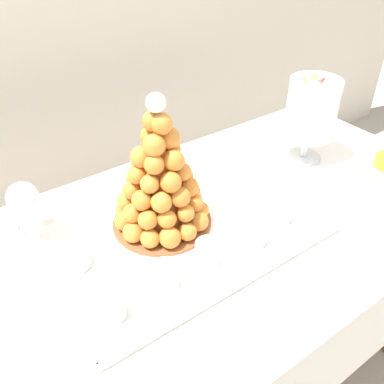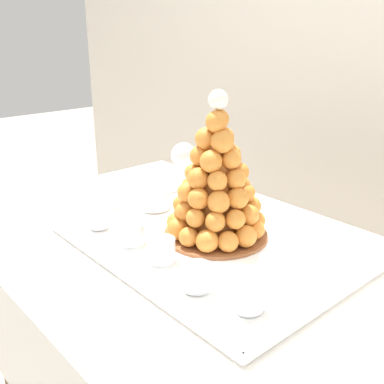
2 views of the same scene
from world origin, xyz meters
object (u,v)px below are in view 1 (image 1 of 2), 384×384
Objects in this scene: serving_tray at (180,232)px; creme_brulee_ramekin at (73,260)px; macaron_goblet at (312,109)px; dessert_cup_left at (114,307)px; dessert_cup_mid_left at (166,275)px; croquembouche at (160,180)px; dessert_cup_mid_right at (254,234)px; dessert_cup_centre at (208,253)px; dessert_cup_right at (282,210)px; wine_glass at (23,200)px.

serving_tray is 7.86× the size of creme_brulee_ramekin.
dessert_cup_left is at bearing -165.15° from macaron_goblet.
creme_brulee_ramekin is (-0.14, 0.17, -0.01)m from dessert_cup_mid_left.
dessert_cup_mid_left reaches higher than creme_brulee_ramekin.
dessert_cup_left is at bearing -86.35° from creme_brulee_ramekin.
macaron_goblet is (0.54, 0.02, 0.03)m from croquembouche.
dessert_cup_mid_right is at bearing -25.60° from creme_brulee_ramekin.
dessert_cup_mid_right is at bearing -5.42° from dessert_cup_centre.
croquembouche is at bearing 147.20° from dessert_cup_right.
dessert_cup_centre reaches higher than dessert_cup_mid_left.
serving_tray is at bearing -10.73° from creme_brulee_ramekin.
creme_brulee_ramekin is 0.79m from macaron_goblet.
dessert_cup_mid_left is at bearing -163.25° from macaron_goblet.
dessert_cup_mid_right is at bearing -37.47° from wine_glass.
croquembouche is 5.59× the size of dessert_cup_mid_right.
dessert_cup_mid_right is at bearing -169.15° from dessert_cup_right.
dessert_cup_right is (0.48, 0.02, 0.01)m from dessert_cup_left.
creme_brulee_ramekin is at bearing 161.99° from dessert_cup_right.
dessert_cup_mid_left reaches higher than serving_tray.
croquembouche reaches higher than dessert_cup_mid_right.
creme_brulee_ramekin is at bearing 169.27° from serving_tray.
dessert_cup_right is at bearing -147.68° from macaron_goblet.
dessert_cup_mid_right is at bearing -47.49° from serving_tray.
croquembouche is 0.20m from dessert_cup_centre.
croquembouche is at bearing 109.79° from serving_tray.
dessert_cup_right is (0.24, 0.01, 0.00)m from dessert_cup_centre.
croquembouche is 2.14× the size of wine_glass.
dessert_cup_right is 0.61m from wine_glass.
serving_tray is at bearing 154.64° from dessert_cup_right.
croquembouche is 1.26× the size of macaron_goblet.
dessert_cup_right is at bearing 1.50° from dessert_cup_mid_left.
macaron_goblet is at bearing -8.07° from wine_glass.
wine_glass is at bearing 150.58° from dessert_cup_right.
dessert_cup_mid_right reaches higher than serving_tray.
dessert_cup_centre is at bearing -177.72° from dessert_cup_right.
dessert_cup_mid_left is 0.70× the size of creme_brulee_ramekin.
dessert_cup_mid_right is at bearing -153.00° from macaron_goblet.
dessert_cup_centre is at bearing -92.62° from serving_tray.
dessert_cup_mid_left is (-0.12, -0.12, 0.02)m from serving_tray.
macaron_goblet is at bearing 16.75° from dessert_cup_mid_left.
dessert_cup_mid_left is 0.68m from macaron_goblet.
dessert_cup_right reaches higher than creme_brulee_ramekin.
dessert_cup_centre is at bearing -0.20° from dessert_cup_mid_left.
creme_brulee_ramekin is at bearing -179.19° from croquembouche.
macaron_goblet is at bearing 1.76° from creme_brulee_ramekin.
dessert_cup_left is 0.48m from dessert_cup_right.
creme_brulee_ramekin is (-0.25, 0.05, 0.01)m from serving_tray.
serving_tray is at bearing 45.95° from dessert_cup_mid_left.
dessert_cup_mid_left is 0.35m from dessert_cup_right.
creme_brulee_ramekin is (-0.24, -0.00, -0.12)m from croquembouche.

